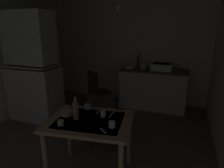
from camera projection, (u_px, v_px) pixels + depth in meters
ground_plane at (96, 133)px, 3.54m from camera, size 4.89×4.89×0.00m
wall_back at (127, 51)px, 4.93m from camera, size 3.99×0.10×2.49m
wall_left at (2, 58)px, 3.85m from camera, size 0.10×3.84×2.49m
hutch_cabinet at (33, 71)px, 3.89m from camera, size 1.00×0.57×2.12m
counter_cabinet at (153, 89)px, 4.57m from camera, size 1.50×0.64×0.90m
sink_basin at (162, 67)px, 4.37m from camera, size 0.44×0.34×0.15m
hand_pump at (138, 61)px, 4.57m from camera, size 0.05×0.27×0.39m
mixing_bowl_counter at (130, 67)px, 4.57m from camera, size 0.22×0.22×0.07m
stoneware_crock at (143, 66)px, 4.47m from camera, size 0.13×0.13×0.13m
dining_table at (90, 128)px, 2.38m from camera, size 1.09×0.89×0.77m
chair_far_side at (103, 119)px, 3.02m from camera, size 0.47×0.47×0.90m
chair_by_counter at (97, 91)px, 4.31m from camera, size 0.55×0.55×0.93m
serving_bowl_wide at (67, 113)px, 2.48m from camera, size 0.16×0.16×0.05m
teacup_mint at (61, 123)px, 2.21m from camera, size 0.07×0.07×0.06m
teacup_cream at (112, 125)px, 2.16m from camera, size 0.07×0.07×0.07m
mug_dark at (103, 114)px, 2.42m from camera, size 0.06×0.06×0.08m
mug_tall at (88, 107)px, 2.66m from camera, size 0.09×0.09×0.06m
glass_bottle at (76, 110)px, 2.34m from camera, size 0.07×0.07×0.29m
table_knife at (112, 114)px, 2.50m from camera, size 0.02×0.21×0.00m
teaspoon_near_bowl at (98, 112)px, 2.57m from camera, size 0.06×0.15×0.00m
teaspoon_by_cup at (103, 131)px, 2.10m from camera, size 0.11×0.10×0.00m
pendant_bulb at (118, 7)px, 3.22m from camera, size 0.08×0.08×0.08m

